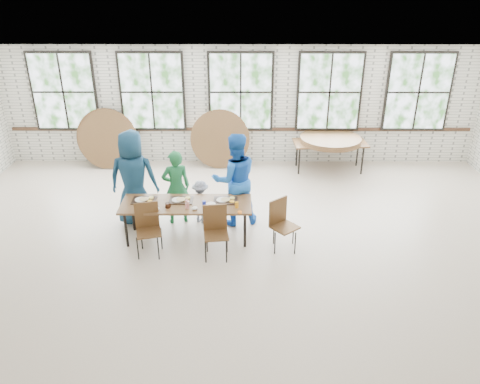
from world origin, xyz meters
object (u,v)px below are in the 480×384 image
(chair_near_left, at_px, (148,224))
(chair_near_right, at_px, (216,227))
(dining_table, at_px, (186,206))
(storage_table, at_px, (330,144))

(chair_near_left, bearing_deg, chair_near_right, -18.57)
(chair_near_left, relative_size, chair_near_right, 1.00)
(chair_near_left, xyz_separation_m, chair_near_right, (1.20, -0.09, 0.00))
(dining_table, xyz_separation_m, storage_table, (3.22, 3.37, -0.00))
(chair_near_left, bearing_deg, dining_table, 21.68)
(chair_near_right, height_order, storage_table, chair_near_right)
(chair_near_right, bearing_deg, storage_table, 48.40)
(dining_table, relative_size, chair_near_left, 2.53)
(chair_near_right, distance_m, storage_table, 4.74)
(chair_near_left, distance_m, storage_table, 5.44)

